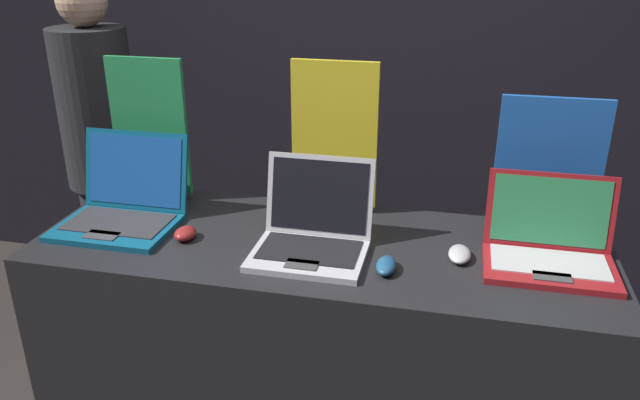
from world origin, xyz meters
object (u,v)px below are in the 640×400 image
promo_stand_front (150,133)px  mouse_middle (386,266)px  laptop_front (124,205)px  promo_stand_middle (334,141)px  mouse_back (460,254)px  promo_stand_back (548,169)px  person_bystander (105,168)px  laptop_middle (313,231)px  mouse_front (185,234)px  laptop_back (549,245)px

promo_stand_front → mouse_middle: (0.93, -0.38, -0.24)m
laptop_front → promo_stand_middle: bearing=21.7°
mouse_back → promo_stand_back: size_ratio=0.26×
laptop_front → person_bystander: person_bystander is taller
laptop_middle → mouse_back: laptop_middle is taller
mouse_front → promo_stand_front: bearing=129.4°
mouse_back → laptop_middle: bearing=-175.0°
laptop_middle → laptop_front: bearing=175.3°
mouse_back → promo_stand_back: promo_stand_back is taller
laptop_front → mouse_middle: (0.93, -0.14, -0.05)m
mouse_front → mouse_back: mouse_front is taller
mouse_front → promo_stand_back: bearing=16.5°
promo_stand_middle → mouse_back: (0.46, -0.29, -0.24)m
person_bystander → laptop_front: bearing=-54.1°
promo_stand_front → person_bystander: bearing=138.3°
laptop_back → promo_stand_back: bearing=90.0°
laptop_back → person_bystander: (-1.88, 0.65, -0.13)m
mouse_front → promo_stand_middle: bearing=39.3°
person_bystander → mouse_front: bearing=-45.1°
laptop_middle → promo_stand_back: promo_stand_back is taller
mouse_front → promo_stand_front: size_ratio=0.17×
mouse_back → person_bystander: bearing=157.1°
mouse_front → mouse_middle: (0.67, -0.07, -0.00)m
laptop_front → promo_stand_back: (1.40, 0.26, 0.15)m
laptop_front → person_bystander: size_ratio=0.22×
laptop_back → mouse_front: bearing=-175.3°
laptop_front → laptop_back: laptop_front is taller
person_bystander → promo_stand_back: bearing=-12.2°
mouse_front → laptop_back: (1.14, 0.09, 0.04)m
mouse_front → mouse_middle: 0.67m
laptop_back → mouse_back: size_ratio=3.20×
promo_stand_middle → promo_stand_back: (0.72, -0.01, -0.04)m
mouse_middle → laptop_back: bearing=18.7°
person_bystander → mouse_back: bearing=-22.9°
promo_stand_back → laptop_front: bearing=-169.3°
mouse_front → person_bystander: 1.06m
promo_stand_front → laptop_back: promo_stand_front is taller
laptop_front → mouse_middle: bearing=-8.7°
laptop_front → mouse_front: laptop_front is taller
promo_stand_front → promo_stand_back: (1.40, 0.03, -0.04)m
laptop_front → mouse_back: size_ratio=3.25×
promo_stand_back → laptop_back: bearing=-90.0°
promo_stand_front → mouse_back: promo_stand_front is taller
mouse_front → laptop_middle: bearing=2.7°
laptop_front → person_bystander: (-0.48, 0.67, -0.14)m
mouse_front → person_bystander: person_bystander is taller
laptop_front → promo_stand_front: (0.00, 0.24, 0.19)m
mouse_middle → laptop_back: (0.47, 0.16, 0.04)m
laptop_back → promo_stand_back: size_ratio=0.84×
mouse_middle → laptop_front: bearing=171.3°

